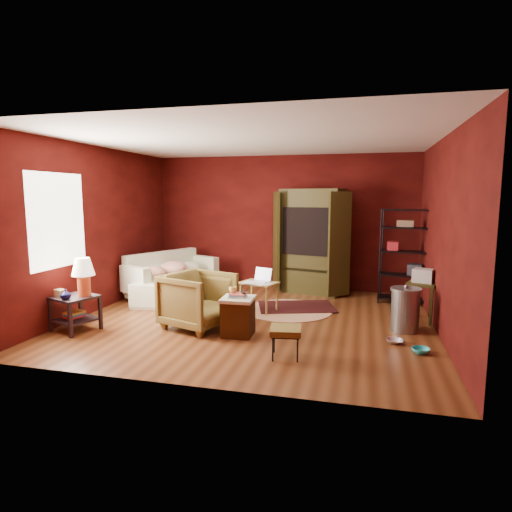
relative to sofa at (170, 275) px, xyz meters
The scene contains 18 objects.
room 2.48m from the sofa, 31.43° to the right, with size 5.54×5.04×2.84m.
sofa is the anchor object (origin of this frame).
armchair 2.19m from the sofa, 53.74° to the right, with size 0.89×0.83×0.91m, color black.
pet_bowl_steel 4.50m from the sofa, 23.51° to the right, with size 0.22×0.05×0.22m, color silver.
pet_bowl_turquoise 4.89m from the sofa, 25.41° to the right, with size 0.22×0.07×0.22m, color #27ADBA.
vase 2.59m from the sofa, 98.31° to the right, with size 0.15×0.15×0.15m, color #0C0D3D.
mug 2.75m from the sofa, 45.97° to the right, with size 0.11×0.09×0.11m, color #F5DC77.
side_table 2.36m from the sofa, 97.97° to the right, with size 0.69×0.69×1.07m.
sofa_cushions 0.04m from the sofa, 127.53° to the left, with size 1.45×2.01×0.79m.
hamper 2.80m from the sofa, 44.96° to the right, with size 0.46×0.46×0.63m.
footstool 3.84m from the sofa, 43.52° to the right, with size 0.42×0.42×0.38m.
rug_round 2.52m from the sofa, 11.41° to the right, with size 2.02×2.02×0.01m.
rug_oriental 2.59m from the sofa, ahead, with size 1.51×1.22×0.01m.
laptop_desk 2.07m from the sofa, 18.67° to the right, with size 0.70×0.60×0.74m.
tv_armoire 2.91m from the sofa, 21.30° to the left, with size 1.61×1.11×2.10m.
wire_shelving 4.46m from the sofa, ahead, with size 0.89×0.49×1.73m.
small_stand 4.63m from the sofa, ahead, with size 0.54×0.54×0.84m.
trash_can 4.45m from the sofa, 15.43° to the right, with size 0.58×0.58×0.69m.
Camera 1 is at (1.68, -6.42, 1.96)m, focal length 30.00 mm.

